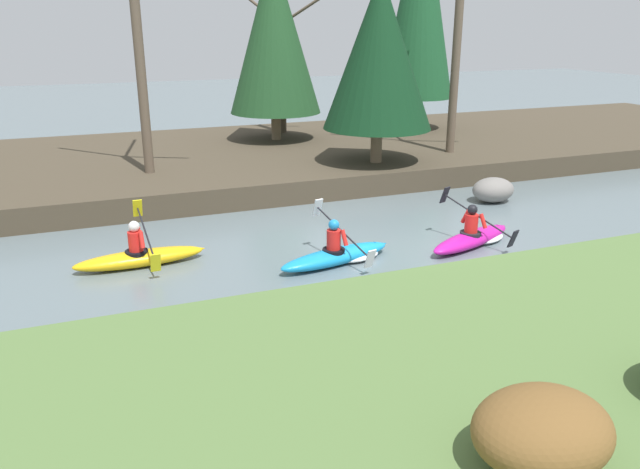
# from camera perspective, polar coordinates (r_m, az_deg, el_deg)

# --- Properties ---
(ground_plane) EXTENTS (90.00, 90.00, 0.00)m
(ground_plane) POSITION_cam_1_polar(r_m,az_deg,el_deg) (14.49, 6.49, -1.07)
(ground_plane) COLOR slate
(riverbank_near) EXTENTS (44.00, 7.77, 0.73)m
(riverbank_near) POSITION_cam_1_polar(r_m,az_deg,el_deg) (9.44, 26.56, -12.12)
(riverbank_near) COLOR #56753D
(riverbank_near) RESTS_ON ground
(riverbank_far) EXTENTS (44.00, 10.38, 0.67)m
(riverbank_far) POSITION_cam_1_polar(r_m,az_deg,el_deg) (22.60, -4.36, 7.14)
(riverbank_far) COLOR #473D2D
(riverbank_far) RESTS_ON ground
(conifer_tree_left) EXTENTS (3.36, 3.36, 6.70)m
(conifer_tree_left) POSITION_cam_1_polar(r_m,az_deg,el_deg) (23.65, -4.23, 17.90)
(conifer_tree_left) COLOR #7A664C
(conifer_tree_left) RESTS_ON riverbank_far
(conifer_tree_mid_left) EXTENTS (3.38, 3.38, 5.67)m
(conifer_tree_mid_left) POSITION_cam_1_polar(r_m,az_deg,el_deg) (19.67, 5.42, 16.25)
(conifer_tree_mid_left) COLOR #7A664C
(conifer_tree_mid_left) RESTS_ON riverbank_far
(bare_tree_mid_upstream) EXTENTS (4.07, 4.02, 7.42)m
(bare_tree_mid_upstream) POSITION_cam_1_polar(r_m,az_deg,el_deg) (18.88, -16.16, 15.91)
(bare_tree_mid_upstream) COLOR brown
(bare_tree_mid_upstream) RESTS_ON riverbank_far
(bare_tree_mid_downstream) EXTENTS (3.17, 3.14, 5.72)m
(bare_tree_mid_downstream) POSITION_cam_1_polar(r_m,az_deg,el_deg) (25.31, -3.49, 15.35)
(bare_tree_mid_downstream) COLOR brown
(bare_tree_mid_downstream) RESTS_ON riverbank_far
(bare_tree_downstream) EXTENTS (3.91, 3.86, 7.12)m
(bare_tree_downstream) POSITION_cam_1_polar(r_m,az_deg,el_deg) (21.74, 12.33, 16.12)
(bare_tree_downstream) COLOR brown
(bare_tree_downstream) RESTS_ON riverbank_far
(shrub_clump_nearest) EXTENTS (1.45, 1.21, 0.79)m
(shrub_clump_nearest) POSITION_cam_1_polar(r_m,az_deg,el_deg) (6.76, 19.64, -16.53)
(shrub_clump_nearest) COLOR brown
(shrub_clump_nearest) RESTS_ON riverbank_near
(kayaker_lead) EXTENTS (2.74, 2.00, 1.20)m
(kayaker_lead) POSITION_cam_1_polar(r_m,az_deg,el_deg) (14.85, 13.93, -0.20)
(kayaker_lead) COLOR #C61999
(kayaker_lead) RESTS_ON ground
(kayaker_middle) EXTENTS (2.79, 2.05, 1.20)m
(kayaker_middle) POSITION_cam_1_polar(r_m,az_deg,el_deg) (13.35, 1.84, -1.81)
(kayaker_middle) COLOR #1993D6
(kayaker_middle) RESTS_ON ground
(kayaker_trailing) EXTENTS (2.78, 2.07, 1.20)m
(kayaker_trailing) POSITION_cam_1_polar(r_m,az_deg,el_deg) (13.72, -16.08, -1.89)
(kayaker_trailing) COLOR yellow
(kayaker_trailing) RESTS_ON ground
(boulder_midstream) EXTENTS (1.25, 0.98, 0.70)m
(boulder_midstream) POSITION_cam_1_polar(r_m,az_deg,el_deg) (18.57, 15.54, 3.96)
(boulder_midstream) COLOR gray
(boulder_midstream) RESTS_ON ground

